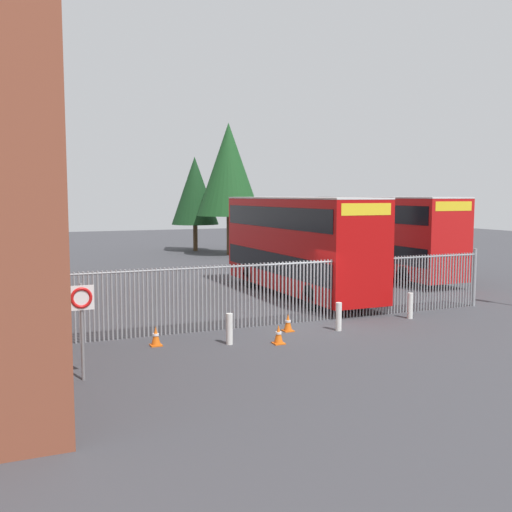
# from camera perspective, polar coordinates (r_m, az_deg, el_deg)

# --- Properties ---
(ground_plane) EXTENTS (100.00, 100.00, 0.00)m
(ground_plane) POSITION_cam_1_polar(r_m,az_deg,el_deg) (28.66, -3.17, -3.23)
(ground_plane) COLOR #3D3D42
(palisade_fence) EXTENTS (16.09, 0.14, 2.35)m
(palisade_fence) POSITION_cam_1_polar(r_m,az_deg,el_deg) (21.23, 4.23, -3.21)
(palisade_fence) COLOR gray
(palisade_fence) RESTS_ON ground
(double_decker_bus_near_gate) EXTENTS (2.54, 10.81, 4.42)m
(double_decker_bus_near_gate) POSITION_cam_1_polar(r_m,az_deg,el_deg) (26.79, 4.01, 1.35)
(double_decker_bus_near_gate) COLOR #B70C0C
(double_decker_bus_near_gate) RESTS_ON ground
(double_decker_bus_behind_fence_left) EXTENTS (2.54, 10.81, 4.42)m
(double_decker_bus_behind_fence_left) POSITION_cam_1_polar(r_m,az_deg,el_deg) (33.57, 12.14, 2.13)
(double_decker_bus_behind_fence_left) COLOR red
(double_decker_bus_behind_fence_left) RESTS_ON ground
(bollard_near_left) EXTENTS (0.20, 0.20, 0.95)m
(bollard_near_left) POSITION_cam_1_polar(r_m,az_deg,el_deg) (18.22, -2.55, -6.97)
(bollard_near_left) COLOR silver
(bollard_near_left) RESTS_ON ground
(bollard_center_front) EXTENTS (0.20, 0.20, 0.95)m
(bollard_center_front) POSITION_cam_1_polar(r_m,az_deg,el_deg) (20.20, 7.89, -5.75)
(bollard_center_front) COLOR silver
(bollard_center_front) RESTS_ON ground
(bollard_near_right) EXTENTS (0.20, 0.20, 0.95)m
(bollard_near_right) POSITION_cam_1_polar(r_m,az_deg,el_deg) (22.66, 14.50, -4.62)
(bollard_near_right) COLOR silver
(bollard_near_right) RESTS_ON ground
(traffic_cone_by_gate) EXTENTS (0.34, 0.34, 0.59)m
(traffic_cone_by_gate) POSITION_cam_1_polar(r_m,az_deg,el_deg) (19.98, 3.07, -6.38)
(traffic_cone_by_gate) COLOR orange
(traffic_cone_by_gate) RESTS_ON ground
(traffic_cone_mid_forecourt) EXTENTS (0.34, 0.34, 0.59)m
(traffic_cone_mid_forecourt) POSITION_cam_1_polar(r_m,az_deg,el_deg) (18.31, 2.16, -7.50)
(traffic_cone_mid_forecourt) COLOR orange
(traffic_cone_mid_forecourt) RESTS_ON ground
(traffic_cone_near_kerb) EXTENTS (0.34, 0.34, 0.59)m
(traffic_cone_near_kerb) POSITION_cam_1_polar(r_m,az_deg,el_deg) (18.33, -9.54, -7.57)
(traffic_cone_near_kerb) COLOR orange
(traffic_cone_near_kerb) RESTS_ON ground
(speed_limit_sign_post) EXTENTS (0.60, 0.14, 2.40)m
(speed_limit_sign_post) POSITION_cam_1_polar(r_m,az_deg,el_deg) (15.05, -16.30, -4.87)
(speed_limit_sign_post) COLOR slate
(speed_limit_sign_post) RESTS_ON ground
(tree_tall_back) EXTENTS (3.80, 3.80, 7.59)m
(tree_tall_back) POSITION_cam_1_polar(r_m,az_deg,el_deg) (48.64, -5.85, 6.21)
(tree_tall_back) COLOR #4C3823
(tree_tall_back) RESTS_ON ground
(tree_short_side) EXTENTS (4.84, 4.84, 9.88)m
(tree_short_side) POSITION_cam_1_polar(r_m,az_deg,el_deg) (45.21, -2.62, 8.23)
(tree_short_side) COLOR #4C3823
(tree_short_side) RESTS_ON ground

